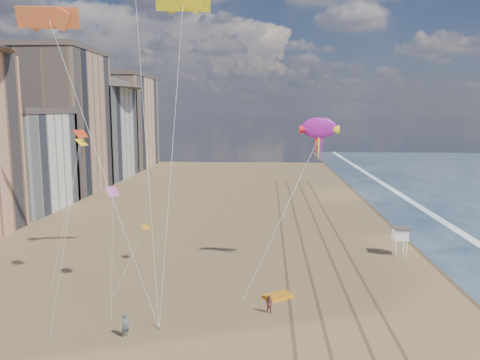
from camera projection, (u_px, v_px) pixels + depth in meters
The scene contains 10 objects.
wet_sand at pixel (437, 238), 61.09m from camera, with size 260.00×260.00×0.00m, color #42301E.
foam at pixel (470, 238), 60.84m from camera, with size 260.00×260.00×0.00m, color white.
tracks at pixel (318, 259), 52.20m from camera, with size 7.68×120.00×0.01m.
buildings at pixel (43, 127), 88.26m from camera, with size 34.72×131.35×29.00m.
lifeguard_stand at pixel (400, 234), 53.35m from camera, with size 1.81×1.81×3.27m.
grounded_kite at pixel (278, 296), 41.52m from camera, with size 2.44×1.55×0.28m, color orange.
show_kite at pixel (319, 128), 45.94m from camera, with size 5.51×4.19×17.66m.
kite_flyer_a at pixel (126, 325), 34.22m from camera, with size 0.64×0.42×1.76m, color slate.
kite_flyer_b at pixel (269, 305), 38.17m from camera, with size 0.73×0.57×1.51m, color brown.
small_kites at pixel (101, 168), 45.96m from camera, with size 8.95×11.74×10.96m.
Camera 1 is at (-3.16, -20.78, 16.40)m, focal length 35.00 mm.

